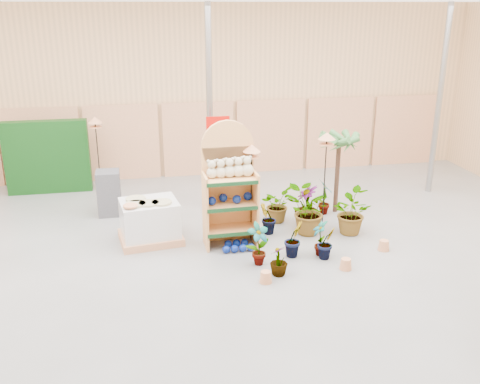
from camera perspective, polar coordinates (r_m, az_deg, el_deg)
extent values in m
cube|color=slate|center=(9.36, -0.09, -9.21)|extent=(15.00, 12.00, 0.10)
cube|color=tan|center=(14.38, -4.64, 10.59)|extent=(15.00, 0.10, 4.50)
cylinder|color=gray|center=(13.71, 20.47, 9.03)|extent=(0.14, 0.14, 4.50)
cylinder|color=gray|center=(11.88, -3.26, 8.77)|extent=(0.14, 0.14, 4.50)
cube|color=tan|center=(14.62, -20.26, 4.60)|extent=(1.90, 0.06, 2.00)
cube|color=tan|center=(14.42, -12.40, 5.16)|extent=(1.90, 0.06, 2.00)
cube|color=tan|center=(14.49, -4.45, 5.63)|extent=(1.90, 0.06, 2.00)
cube|color=tan|center=(14.83, 3.29, 5.98)|extent=(1.90, 0.06, 2.00)
cube|color=tan|center=(15.43, 10.56, 6.20)|extent=(1.90, 0.06, 2.00)
cube|color=tan|center=(16.25, 17.20, 6.33)|extent=(1.90, 0.06, 2.00)
cube|color=tan|center=(10.38, -1.31, -0.20)|extent=(1.01, 0.12, 1.90)
cylinder|color=tan|center=(10.10, -1.35, 4.89)|extent=(1.01, 0.12, 1.01)
cube|color=tan|center=(10.34, -1.02, -3.94)|extent=(0.98, 0.58, 0.04)
cube|color=#0F3819|center=(10.09, -0.75, -4.56)|extent=(0.96, 0.06, 0.07)
cube|color=tan|center=(10.15, -1.04, -1.33)|extent=(0.98, 0.58, 0.04)
cube|color=#0F3819|center=(9.89, -0.76, -1.89)|extent=(0.96, 0.06, 0.07)
cube|color=tan|center=(9.98, -1.05, 1.37)|extent=(0.98, 0.58, 0.04)
cube|color=#0F3819|center=(9.72, -0.77, 0.87)|extent=(0.96, 0.06, 0.07)
cube|color=tan|center=(10.13, -3.72, -2.10)|extent=(0.06, 0.56, 1.45)
cube|color=tan|center=(10.28, 1.61, -1.74)|extent=(0.06, 0.56, 1.45)
sphere|color=beige|center=(9.96, -3.03, 2.04)|extent=(0.20, 0.20, 0.20)
sphere|color=beige|center=(9.91, -3.04, 2.96)|extent=(0.16, 0.16, 0.16)
sphere|color=beige|center=(9.98, -2.07, 2.12)|extent=(0.21, 0.21, 0.21)
sphere|color=beige|center=(9.93, -2.08, 3.08)|extent=(0.16, 0.16, 0.16)
sphere|color=beige|center=(10.01, -1.12, 2.21)|extent=(0.22, 0.22, 0.22)
sphere|color=beige|center=(9.96, -1.13, 3.19)|extent=(0.16, 0.16, 0.16)
sphere|color=beige|center=(10.03, -0.18, 2.29)|extent=(0.23, 0.23, 0.23)
sphere|color=beige|center=(9.98, -0.18, 3.30)|extent=(0.16, 0.16, 0.16)
sphere|color=beige|center=(10.06, 0.76, 2.37)|extent=(0.25, 0.25, 0.25)
sphere|color=beige|center=(10.01, 0.77, 3.41)|extent=(0.16, 0.16, 0.16)
sphere|color=navy|center=(10.04, -3.03, -0.95)|extent=(0.17, 0.17, 0.17)
sphere|color=navy|center=(10.20, -1.81, -0.61)|extent=(0.17, 0.17, 0.17)
sphere|color=navy|center=(10.11, -0.35, -0.78)|extent=(0.17, 0.17, 0.17)
sphere|color=navy|center=(10.28, 0.82, -0.44)|extent=(0.17, 0.17, 0.17)
sphere|color=navy|center=(10.10, -1.49, -6.15)|extent=(0.15, 0.15, 0.15)
sphere|color=navy|center=(10.33, -1.27, -5.55)|extent=(0.15, 0.15, 0.15)
sphere|color=navy|center=(10.13, -0.59, -6.08)|extent=(0.15, 0.15, 0.15)
sphere|color=navy|center=(10.35, -0.39, -5.49)|extent=(0.15, 0.15, 0.15)
sphere|color=navy|center=(10.15, 0.30, -6.01)|extent=(0.15, 0.15, 0.15)
sphere|color=navy|center=(10.38, 0.48, -5.42)|extent=(0.15, 0.15, 0.15)
sphere|color=navy|center=(10.18, 1.19, -5.94)|extent=(0.15, 0.15, 0.15)
cube|color=tan|center=(10.75, -9.49, -4.80)|extent=(1.30, 1.14, 0.15)
cube|color=silver|center=(10.59, -9.62, -2.75)|extent=(1.19, 1.03, 0.68)
cylinder|color=tan|center=(10.33, -11.06, -1.27)|extent=(0.39, 0.39, 0.04)
cylinder|color=tan|center=(10.33, -9.71, -1.19)|extent=(0.39, 0.39, 0.04)
cylinder|color=tan|center=(10.33, -8.35, -1.10)|extent=(0.39, 0.39, 0.04)
cylinder|color=tan|center=(10.60, -11.07, -0.72)|extent=(0.39, 0.39, 0.04)
cube|color=#38383C|center=(12.21, -13.70, -1.21)|extent=(0.50, 0.50, 0.50)
cube|color=#38383C|center=(12.05, -13.89, 1.02)|extent=(0.50, 0.50, 0.50)
cube|color=#0D3B0F|center=(13.93, -19.84, 3.53)|extent=(2.00, 0.30, 1.80)
cylinder|color=gray|center=(11.68, -2.34, 2.80)|extent=(0.05, 0.05, 2.20)
cube|color=#BB0A04|center=(11.42, -2.37, 7.08)|extent=(0.50, 0.03, 0.40)
cylinder|color=black|center=(10.41, 1.22, -0.73)|extent=(0.02, 0.02, 1.70)
cylinder|color=tan|center=(10.15, 1.25, 3.77)|extent=(0.30, 0.30, 0.02)
cone|color=tan|center=(10.11, 1.26, 4.70)|extent=(0.34, 0.34, 0.14)
cylinder|color=black|center=(10.95, 8.96, 0.41)|extent=(0.02, 0.02, 1.83)
cylinder|color=tan|center=(10.69, 9.21, 5.05)|extent=(0.30, 0.30, 0.02)
cone|color=tan|center=(10.65, 9.26, 5.94)|extent=(0.34, 0.34, 0.14)
cylinder|color=black|center=(13.21, -14.84, 3.05)|extent=(0.02, 0.02, 1.73)
cylinder|color=tan|center=(13.00, -15.16, 6.70)|extent=(0.30, 0.30, 0.02)
cone|color=tan|center=(12.97, -15.23, 7.44)|extent=(0.34, 0.34, 0.14)
cylinder|color=#3E261A|center=(12.04, 10.29, 1.44)|extent=(0.10, 0.10, 1.57)
imported|color=#386C32|center=(9.54, 1.98, -5.60)|extent=(0.49, 0.41, 0.80)
imported|color=#386C32|center=(9.94, 5.74, -5.00)|extent=(0.48, 0.47, 0.68)
imported|color=#386C32|center=(10.85, 7.12, -2.06)|extent=(1.05, 0.97, 0.98)
imported|color=#386C32|center=(11.21, 7.15, -1.54)|extent=(0.51, 0.51, 0.92)
imported|color=#386C32|center=(11.96, 9.01, -0.50)|extent=(0.37, 0.48, 0.82)
imported|color=#386C32|center=(10.83, 2.95, -2.86)|extent=(0.47, 0.45, 0.67)
imported|color=#386C32|center=(11.48, 3.95, -1.30)|extent=(0.89, 0.91, 0.77)
imported|color=#386C32|center=(9.27, 4.17, -7.29)|extent=(0.43, 0.43, 0.55)
imported|color=#386C32|center=(10.04, 8.53, -4.85)|extent=(0.30, 0.40, 0.69)
imported|color=#386C32|center=(9.94, 9.21, -5.36)|extent=(0.41, 0.37, 0.62)
imported|color=#386C32|center=(11.06, 11.56, -2.09)|extent=(0.75, 0.85, 0.91)
imported|color=#386C32|center=(11.73, -0.28, -0.84)|extent=(0.45, 0.45, 0.75)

